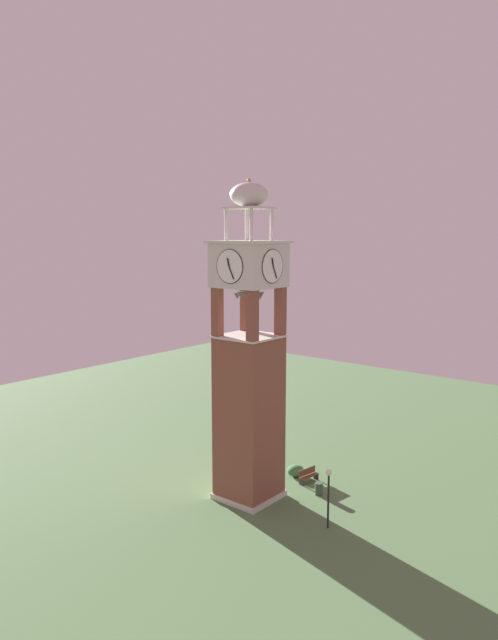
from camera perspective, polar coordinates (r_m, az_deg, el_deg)
ground at (r=40.10m, az=0.00°, el=-16.60°), size 80.00×80.00×0.00m
clock_tower at (r=37.41m, az=0.00°, el=-5.10°), size 3.93×3.93×20.16m
park_bench at (r=42.26m, az=5.71°, el=-14.59°), size 0.69×1.65×0.95m
lamp_post at (r=35.66m, az=7.64°, el=-15.59°), size 0.36×0.36×3.53m
trash_bin at (r=40.53m, az=6.70°, el=-15.76°), size 0.52×0.52×0.80m
shrub_near_entry at (r=43.20m, az=4.50°, el=-14.20°), size 1.20×1.20×0.76m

